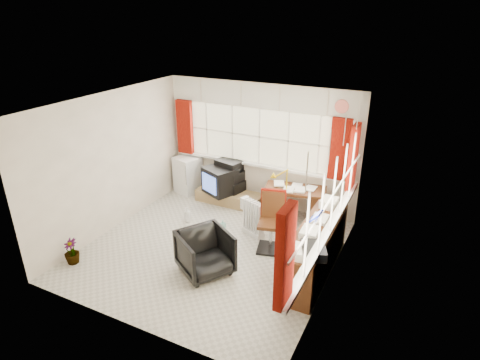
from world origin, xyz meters
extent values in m
plane|color=beige|center=(0.00, 0.00, 0.00)|extent=(4.00, 4.00, 0.00)
plane|color=beige|center=(0.00, 2.00, 1.25)|extent=(4.00, 0.00, 4.00)
plane|color=beige|center=(0.00, -2.00, 1.25)|extent=(4.00, 0.00, 4.00)
plane|color=beige|center=(-2.00, 0.00, 1.25)|extent=(0.00, 4.00, 4.00)
plane|color=beige|center=(2.00, 0.00, 1.25)|extent=(0.00, 4.00, 4.00)
plane|color=white|center=(0.00, 0.00, 2.50)|extent=(4.00, 4.00, 0.00)
plane|color=beige|center=(0.00, 1.98, 1.45)|extent=(3.60, 0.00, 3.60)
cube|color=white|center=(0.00, 1.94, 0.87)|extent=(3.70, 0.12, 0.05)
cube|color=white|center=(-1.20, 1.97, 1.45)|extent=(0.03, 0.02, 1.10)
cube|color=white|center=(-0.60, 1.97, 1.45)|extent=(0.03, 0.02, 1.10)
cube|color=white|center=(0.00, 1.97, 1.45)|extent=(0.03, 0.02, 1.10)
cube|color=white|center=(0.60, 1.97, 1.45)|extent=(0.03, 0.02, 1.10)
cube|color=white|center=(1.20, 1.97, 1.45)|extent=(0.03, 0.02, 1.10)
plane|color=beige|center=(1.98, 0.00, 1.45)|extent=(0.00, 3.60, 3.60)
cube|color=white|center=(1.94, 0.00, 0.87)|extent=(0.12, 3.70, 0.05)
cube|color=white|center=(1.97, -1.20, 1.45)|extent=(0.02, 0.03, 1.10)
cube|color=white|center=(1.97, -0.60, 1.45)|extent=(0.02, 0.03, 1.10)
cube|color=white|center=(1.97, 0.00, 1.45)|extent=(0.02, 0.03, 1.10)
cube|color=white|center=(1.97, 0.60, 1.45)|extent=(0.02, 0.03, 1.10)
cube|color=white|center=(1.97, 1.20, 1.45)|extent=(0.02, 0.03, 1.10)
cube|color=maroon|center=(-1.70, 1.90, 1.46)|extent=(0.35, 0.10, 1.15)
cube|color=maroon|center=(1.60, 1.90, 1.46)|extent=(0.35, 0.10, 1.15)
cube|color=maroon|center=(1.90, 1.60, 1.46)|extent=(0.10, 0.35, 1.15)
cube|color=maroon|center=(1.90, -1.70, 1.46)|extent=(0.10, 0.35, 1.15)
cube|color=silver|center=(0.00, 1.96, 2.25)|extent=(3.95, 0.08, 0.48)
cube|color=silver|center=(1.96, 0.00, 2.25)|extent=(0.08, 3.95, 0.48)
cube|color=#542A13|center=(0.91, 1.63, 0.63)|extent=(1.24, 0.79, 0.05)
cube|color=#542A13|center=(0.48, 1.54, 0.30)|extent=(0.36, 0.55, 0.61)
cube|color=#542A13|center=(1.34, 1.72, 0.30)|extent=(0.36, 0.55, 0.61)
cube|color=white|center=(0.91, 1.63, 0.67)|extent=(0.24, 0.30, 0.02)
cube|color=white|center=(0.91, 1.63, 0.67)|extent=(0.24, 0.30, 0.02)
cube|color=white|center=(0.91, 1.63, 0.68)|extent=(0.24, 0.30, 0.02)
cube|color=white|center=(0.91, 1.63, 0.68)|extent=(0.24, 0.30, 0.02)
cube|color=white|center=(0.91, 1.63, 0.69)|extent=(0.24, 0.30, 0.02)
cylinder|color=yellow|center=(0.78, 1.47, 0.67)|extent=(0.10, 0.10, 0.02)
cylinder|color=yellow|center=(0.78, 1.47, 0.86)|extent=(0.02, 0.02, 0.39)
cone|color=yellow|center=(0.78, 1.47, 1.02)|extent=(0.18, 0.16, 0.16)
cube|color=black|center=(0.90, 0.44, 0.02)|extent=(0.53, 0.53, 0.04)
cylinder|color=silver|center=(0.90, 0.44, 0.25)|extent=(0.06, 0.06, 0.50)
cube|color=#542A13|center=(0.90, 0.44, 0.50)|extent=(0.51, 0.50, 0.06)
cube|color=#542A13|center=(0.85, 0.65, 0.77)|extent=(0.38, 0.14, 0.48)
cube|color=maroon|center=(0.85, 0.65, 0.79)|extent=(0.42, 0.16, 0.50)
imported|color=black|center=(0.24, -0.58, 0.34)|extent=(1.03, 1.02, 0.69)
cube|color=white|center=(0.44, 0.77, 0.04)|extent=(0.47, 0.33, 0.09)
cube|color=white|center=(0.25, 0.85, 0.37)|extent=(0.08, 0.13, 0.57)
cube|color=white|center=(0.31, 0.82, 0.37)|extent=(0.08, 0.13, 0.57)
cube|color=white|center=(0.37, 0.80, 0.37)|extent=(0.08, 0.13, 0.57)
cube|color=white|center=(0.44, 0.77, 0.37)|extent=(0.08, 0.13, 0.57)
cube|color=white|center=(0.50, 0.75, 0.37)|extent=(0.08, 0.13, 0.57)
cube|color=white|center=(0.56, 0.72, 0.37)|extent=(0.08, 0.13, 0.57)
cube|color=white|center=(0.62, 0.69, 0.37)|extent=(0.08, 0.13, 0.57)
cube|color=#542A13|center=(1.73, 0.20, 0.38)|extent=(0.50, 2.00, 0.75)
cube|color=white|center=(1.70, -0.60, 0.80)|extent=(0.24, 0.32, 0.10)
cube|color=white|center=(1.70, -0.07, 0.80)|extent=(0.24, 0.32, 0.10)
cube|color=white|center=(1.70, 0.47, 0.80)|extent=(0.24, 0.32, 0.10)
cube|color=white|center=(1.70, 1.00, 0.80)|extent=(0.24, 0.32, 0.10)
cube|color=black|center=(1.88, -0.50, 0.82)|extent=(0.45, 0.49, 0.13)
cube|color=#9D844E|center=(-0.55, 1.72, 0.12)|extent=(1.40, 0.50, 0.25)
cube|color=black|center=(-0.71, 1.62, 0.52)|extent=(0.77, 0.74, 0.54)
cube|color=#5074E4|center=(-0.82, 1.36, 0.52)|extent=(0.42, 0.21, 0.37)
cube|color=black|center=(-0.62, 1.83, 0.36)|extent=(0.69, 0.53, 0.23)
cube|color=black|center=(-0.62, 1.83, 0.59)|extent=(0.64, 0.49, 0.22)
cube|color=black|center=(-0.62, 1.83, 0.80)|extent=(0.58, 0.46, 0.21)
cube|color=white|center=(-1.62, 1.80, 0.41)|extent=(0.59, 0.59, 0.81)
cube|color=silver|center=(-1.48, 1.51, 0.53)|extent=(0.02, 0.02, 0.43)
imported|color=silver|center=(-0.88, 0.63, 0.16)|extent=(0.13, 0.13, 0.32)
imported|color=#7EBCB0|center=(-0.16, 0.71, 0.09)|extent=(0.09, 0.09, 0.17)
imported|color=black|center=(-1.80, -1.32, 0.21)|extent=(0.27, 0.27, 0.43)
camera|label=1|loc=(3.01, -4.98, 3.79)|focal=30.00mm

